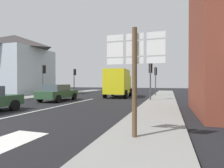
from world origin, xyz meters
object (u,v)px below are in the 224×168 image
at_px(delivery_truck, 118,82).
at_px(traffic_light_far_left, 75,75).
at_px(sedan_far, 58,92).
at_px(traffic_light_near_right, 151,73).
at_px(traffic_light_near_left, 44,74).
at_px(route_sign_post, 135,70).
at_px(traffic_light_far_right, 156,75).

xyz_separation_m(delivery_truck, traffic_light_far_left, (-7.66, 4.00, 1.01)).
height_order(sedan_far, traffic_light_near_right, traffic_light_near_right).
bearing_deg(traffic_light_near_right, traffic_light_far_left, 146.69).
distance_m(traffic_light_near_right, traffic_light_far_left, 13.83).
height_order(traffic_light_far_left, traffic_light_near_left, traffic_light_far_left).
height_order(sedan_far, route_sign_post, route_sign_post).
bearing_deg(sedan_far, traffic_light_near_right, 13.74).
relative_size(sedan_far, delivery_truck, 0.83).
height_order(delivery_truck, traffic_light_far_left, traffic_light_far_left).
relative_size(sedan_far, traffic_light_near_left, 1.20).
bearing_deg(traffic_light_near_right, sedan_far, -166.26).
height_order(delivery_truck, traffic_light_far_right, traffic_light_far_right).
height_order(sedan_far, delivery_truck, delivery_truck).
bearing_deg(traffic_light_near_left, route_sign_post, -43.91).
xyz_separation_m(traffic_light_near_right, traffic_light_far_right, (-0.00, 6.04, 0.03)).
distance_m(delivery_truck, traffic_light_far_left, 8.70).
bearing_deg(traffic_light_far_right, delivery_truck, -147.94).
bearing_deg(sedan_far, route_sign_post, -46.43).
bearing_deg(traffic_light_near_right, route_sign_post, -86.70).
bearing_deg(traffic_light_near_left, delivery_truck, 20.33).
relative_size(traffic_light_near_right, traffic_light_far_right, 0.99).
bearing_deg(traffic_light_far_left, traffic_light_near_left, -90.00).
relative_size(delivery_truck, traffic_light_far_left, 1.42).
bearing_deg(route_sign_post, traffic_light_near_right, 93.30).
relative_size(sedan_far, route_sign_post, 1.32).
bearing_deg(delivery_truck, sedan_far, -126.21).
bearing_deg(traffic_light_far_right, sedan_far, -134.90).
xyz_separation_m(route_sign_post, traffic_light_far_right, (-0.63, 17.02, 0.53)).
height_order(traffic_light_near_right, traffic_light_near_left, traffic_light_near_left).
xyz_separation_m(delivery_truck, traffic_light_near_right, (3.90, -3.60, 0.86)).
relative_size(traffic_light_near_right, traffic_light_far_left, 0.95).
distance_m(delivery_truck, traffic_light_far_right, 4.68).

